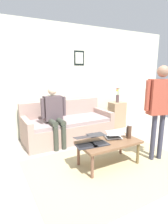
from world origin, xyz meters
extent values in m
plane|color=#AA9F92|center=(0.00, 0.00, 0.00)|extent=(7.68, 7.68, 0.00)
cube|color=tan|center=(-0.15, -0.08, 0.00)|extent=(2.71, 1.87, 0.01)
cube|color=beige|center=(0.00, -2.20, 1.35)|extent=(7.04, 0.10, 2.70)
cube|color=black|center=(-0.61, -2.15, 1.90)|extent=(0.28, 0.02, 0.36)
cube|color=silver|center=(-0.61, -2.14, 1.90)|extent=(0.21, 0.00, 0.27)
cube|color=tan|center=(-0.02, -1.59, 0.21)|extent=(2.02, 0.90, 0.42)
cube|color=gray|center=(-0.02, -1.57, 0.46)|extent=(1.78, 0.82, 0.08)
cube|color=tan|center=(-0.02, -1.97, 0.65)|extent=(2.02, 0.14, 0.46)
cube|color=tan|center=(-0.97, -1.59, 0.52)|extent=(0.12, 0.90, 0.20)
cube|color=tan|center=(0.93, -1.59, 0.52)|extent=(0.12, 0.90, 0.20)
cube|color=brown|center=(-0.15, -0.18, 0.41)|extent=(1.05, 0.57, 0.04)
cylinder|color=brown|center=(-0.61, 0.05, 0.19)|extent=(0.05, 0.05, 0.39)
cylinder|color=brown|center=(0.32, 0.05, 0.19)|extent=(0.05, 0.05, 0.39)
cylinder|color=brown|center=(-0.61, -0.40, 0.19)|extent=(0.05, 0.05, 0.39)
cylinder|color=brown|center=(0.32, -0.40, 0.19)|extent=(0.05, 0.05, 0.39)
cube|color=#28282D|center=(0.06, -0.15, 0.43)|extent=(0.30, 0.26, 0.01)
cube|color=black|center=(0.06, -0.17, 0.44)|extent=(0.25, 0.16, 0.00)
cube|color=#28282D|center=(0.05, -0.26, 0.55)|extent=(0.30, 0.24, 0.02)
cube|color=#2F2721|center=(0.05, -0.26, 0.55)|extent=(0.27, 0.22, 0.01)
cube|color=silver|center=(-0.32, -0.29, 0.43)|extent=(0.34, 0.31, 0.01)
cube|color=black|center=(-0.32, -0.27, 0.44)|extent=(0.27, 0.20, 0.00)
cube|color=silver|center=(-0.29, -0.19, 0.55)|extent=(0.33, 0.29, 0.03)
cube|color=silver|center=(-0.29, -0.20, 0.55)|extent=(0.30, 0.26, 0.02)
cube|color=#28282D|center=(0.29, -0.18, 0.43)|extent=(0.35, 0.27, 0.01)
cube|color=black|center=(0.29, -0.19, 0.44)|extent=(0.29, 0.17, 0.00)
cube|color=#28282D|center=(0.28, -0.27, 0.55)|extent=(0.35, 0.26, 0.05)
cube|color=#ACD3F4|center=(0.28, -0.27, 0.55)|extent=(0.31, 0.23, 0.04)
cylinder|color=#4C3323|center=(-0.54, -0.12, 0.54)|extent=(0.08, 0.08, 0.23)
cylinder|color=#B7B7BC|center=(-0.54, -0.12, 0.67)|extent=(0.08, 0.08, 0.02)
sphere|color=#B2B2B7|center=(-0.54, -0.12, 0.69)|extent=(0.03, 0.03, 0.03)
cube|color=black|center=(-0.49, -0.12, 0.56)|extent=(0.01, 0.01, 0.16)
cube|color=tan|center=(-1.64, -1.81, 0.36)|extent=(0.42, 0.32, 0.72)
cylinder|color=#513E40|center=(-1.64, -1.81, 0.82)|extent=(0.09, 0.09, 0.21)
cylinder|color=#3D7038|center=(-1.63, -1.83, 1.01)|extent=(0.02, 0.01, 0.17)
sphere|color=#D2555C|center=(-1.63, -1.84, 1.09)|extent=(0.05, 0.05, 0.05)
cylinder|color=#3D7038|center=(-1.64, -1.79, 1.03)|extent=(0.02, 0.01, 0.20)
sphere|color=silver|center=(-1.63, -1.78, 1.13)|extent=(0.05, 0.05, 0.05)
cylinder|color=#3D7038|center=(-1.65, -1.80, 1.02)|extent=(0.02, 0.02, 0.19)
sphere|color=yellow|center=(-1.66, -1.79, 1.11)|extent=(0.04, 0.04, 0.04)
cylinder|color=#3D7038|center=(-1.62, -1.81, 0.99)|extent=(0.01, 0.02, 0.12)
sphere|color=yellow|center=(-1.61, -1.81, 1.05)|extent=(0.05, 0.05, 0.05)
cylinder|color=#373848|center=(-1.10, 0.10, 0.43)|extent=(0.09, 0.09, 0.85)
cylinder|color=#373848|center=(-0.95, 0.06, 0.43)|extent=(0.09, 0.09, 0.85)
cube|color=#A24432|center=(-1.03, 0.08, 1.15)|extent=(0.46, 0.30, 0.60)
cylinder|color=#A24432|center=(-0.78, 0.01, 1.18)|extent=(0.10, 0.10, 0.51)
sphere|color=#966C55|center=(-1.03, 0.08, 1.58)|extent=(0.19, 0.19, 0.19)
cylinder|color=#3A3E34|center=(0.28, -1.13, 0.25)|extent=(0.10, 0.10, 0.50)
cylinder|color=#3A3E34|center=(0.45, -1.13, 0.25)|extent=(0.10, 0.10, 0.50)
cylinder|color=#3A3E34|center=(0.28, -1.31, 0.55)|extent=(0.12, 0.40, 0.12)
cylinder|color=#3A3E34|center=(0.45, -1.31, 0.55)|extent=(0.12, 0.40, 0.12)
cube|color=#4F4145|center=(0.36, -1.49, 0.81)|extent=(0.37, 0.20, 0.52)
cylinder|color=#4F4145|center=(0.12, -1.44, 0.84)|extent=(0.08, 0.08, 0.42)
cylinder|color=#4F4145|center=(0.60, -1.44, 0.84)|extent=(0.08, 0.08, 0.42)
sphere|color=beige|center=(0.36, -1.49, 1.19)|extent=(0.19, 0.19, 0.19)
camera|label=1|loc=(1.63, 2.17, 1.61)|focal=29.45mm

